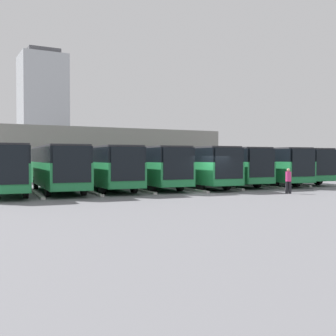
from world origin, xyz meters
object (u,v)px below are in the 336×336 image
(bus_1, at_px, (260,164))
(bus_5, at_px, (105,166))
(bus_3, at_px, (192,165))
(bus_7, at_px, (3,167))
(bus_6, at_px, (57,166))
(bus_2, at_px, (223,165))
(bus_4, at_px, (148,165))
(bus_0, at_px, (282,164))
(pedestrian, at_px, (288,180))

(bus_1, relative_size, bus_5, 1.00)
(bus_3, bearing_deg, bus_7, 3.14)
(bus_3, relative_size, bus_6, 1.00)
(bus_3, distance_m, bus_7, 14.19)
(bus_2, height_order, bus_5, same)
(bus_1, xyz_separation_m, bus_2, (3.55, -0.64, 0.00))
(bus_7, bearing_deg, bus_4, -173.54)
(bus_0, xyz_separation_m, bus_2, (7.09, 0.28, 0.00))
(bus_0, distance_m, bus_3, 10.69)
(bus_6, bearing_deg, bus_7, 7.41)
(bus_1, height_order, bus_7, same)
(bus_2, distance_m, bus_3, 3.63)
(bus_0, xyz_separation_m, bus_4, (14.18, 0.30, 0.00))
(bus_3, relative_size, bus_7, 1.00)
(bus_0, height_order, pedestrian, bus_0)
(pedestrian, bearing_deg, bus_0, -82.22)
(bus_6, bearing_deg, bus_5, -171.83)
(bus_1, distance_m, bus_5, 14.20)
(bus_2, height_order, bus_7, same)
(bus_0, bearing_deg, bus_7, 6.36)
(bus_2, xyz_separation_m, bus_5, (10.64, -0.05, 0.00))
(bus_4, bearing_deg, bus_6, 5.99)
(bus_5, distance_m, bus_7, 7.10)
(bus_5, height_order, bus_6, same)
(bus_1, relative_size, bus_2, 1.00)
(bus_4, xyz_separation_m, bus_7, (10.64, 0.26, 0.00))
(bus_6, height_order, bus_7, same)
(bus_0, distance_m, bus_2, 7.10)
(bus_1, distance_m, bus_7, 21.28)
(bus_0, xyz_separation_m, bus_7, (24.82, 0.57, 0.00))
(bus_3, height_order, pedestrian, bus_3)
(bus_0, relative_size, bus_2, 1.00)
(bus_3, distance_m, bus_5, 7.14)
(bus_1, xyz_separation_m, pedestrian, (4.56, 8.22, -0.88))
(bus_1, height_order, bus_4, same)
(bus_7, relative_size, pedestrian, 6.87)
(bus_7, bearing_deg, pedestrian, 157.89)
(bus_0, bearing_deg, bus_4, 6.27)
(bus_3, relative_size, bus_5, 1.00)
(bus_1, distance_m, bus_2, 3.60)
(bus_2, bearing_deg, bus_4, 5.24)
(bus_4, bearing_deg, bus_0, -173.73)
(bus_3, bearing_deg, bus_5, -1.49)
(bus_7, bearing_deg, bus_5, -172.21)
(bus_1, bearing_deg, bus_5, 2.24)
(bus_2, height_order, pedestrian, bus_2)
(bus_6, xyz_separation_m, bus_7, (3.55, 0.15, 0.00))
(bus_0, xyz_separation_m, bus_5, (17.73, 0.23, 0.00))
(bus_0, height_order, bus_2, same)
(bus_1, bearing_deg, bus_6, 3.43)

